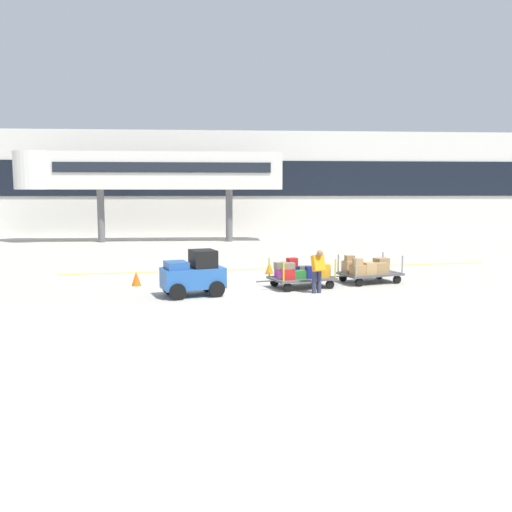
# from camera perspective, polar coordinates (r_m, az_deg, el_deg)

# --- Properties ---
(ground_plane) EXTENTS (120.00, 120.00, 0.00)m
(ground_plane) POSITION_cam_1_polar(r_m,az_deg,el_deg) (19.09, 2.10, -3.96)
(ground_plane) COLOR #B2ADA0
(apron_lead_line) EXTENTS (20.26, 2.74, 0.01)m
(apron_lead_line) POSITION_cam_1_polar(r_m,az_deg,el_deg) (25.19, 3.20, -1.31)
(apron_lead_line) COLOR yellow
(apron_lead_line) RESTS_ON ground_plane
(terminal_building) EXTENTS (57.77, 2.51, 8.40)m
(terminal_building) POSITION_cam_1_polar(r_m,az_deg,el_deg) (44.67, -1.49, 7.67)
(terminal_building) COLOR silver
(terminal_building) RESTS_ON ground_plane
(jet_bridge) EXTENTS (18.57, 3.00, 6.32)m
(jet_bridge) POSITION_cam_1_polar(r_m,az_deg,el_deg) (39.03, -12.22, 8.76)
(jet_bridge) COLOR silver
(jet_bridge) RESTS_ON ground_plane
(baggage_tug) EXTENTS (2.34, 1.76, 1.58)m
(baggage_tug) POSITION_cam_1_polar(r_m,az_deg,el_deg) (18.60, -6.62, -1.93)
(baggage_tug) COLOR #2659A5
(baggage_tug) RESTS_ON ground_plane
(baggage_cart_lead) EXTENTS (3.08, 2.04, 1.10)m
(baggage_cart_lead) POSITION_cam_1_polar(r_m,az_deg,el_deg) (20.11, 4.81, -1.89)
(baggage_cart_lead) COLOR #4C4C4F
(baggage_cart_lead) RESTS_ON ground_plane
(baggage_cart_middle) EXTENTS (3.08, 2.04, 1.10)m
(baggage_cart_middle) POSITION_cam_1_polar(r_m,az_deg,el_deg) (21.61, 11.75, -1.37)
(baggage_cart_middle) COLOR #4C4C4F
(baggage_cart_middle) RESTS_ON ground_plane
(baggage_handler) EXTENTS (0.50, 0.51, 1.56)m
(baggage_handler) POSITION_cam_1_polar(r_m,az_deg,el_deg) (19.01, 6.57, -1.40)
(baggage_handler) COLOR #2D334C
(baggage_handler) RESTS_ON ground_plane
(safety_cone_near) EXTENTS (0.36, 0.36, 0.55)m
(safety_cone_near) POSITION_cam_1_polar(r_m,az_deg,el_deg) (21.02, -12.61, -2.36)
(safety_cone_near) COLOR #EA590F
(safety_cone_near) RESTS_ON ground_plane
(safety_cone_far) EXTENTS (0.36, 0.36, 0.55)m
(safety_cone_far) POSITION_cam_1_polar(r_m,az_deg,el_deg) (23.47, 1.43, -1.24)
(safety_cone_far) COLOR orange
(safety_cone_far) RESTS_ON ground_plane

